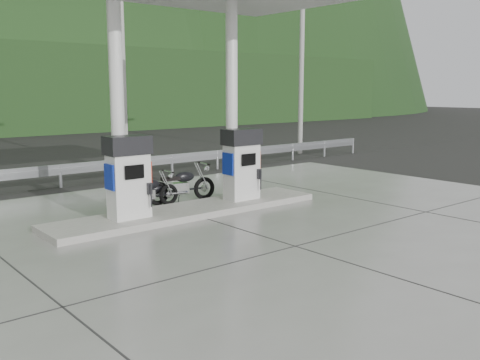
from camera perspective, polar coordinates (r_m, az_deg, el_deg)
ground at (r=10.93m, az=2.15°, el=-6.02°), size 160.00×160.00×0.00m
forecourt_apron at (r=10.93m, az=2.15°, el=-5.97°), size 18.00×14.00×0.02m
pump_island at (r=12.82m, az=-5.33°, el=-3.27°), size 7.00×1.40×0.15m
gas_pump_left at (r=11.83m, az=-11.81°, el=0.29°), size 0.95×0.55×1.80m
gas_pump_right at (r=13.60m, az=0.18°, el=1.69°), size 0.95×0.55×1.80m
canopy_column_left at (r=12.03m, az=-12.98°, el=8.06°), size 0.30×0.30×5.00m
canopy_column_right at (r=13.78m, az=-0.90°, el=8.47°), size 0.30×0.30×5.00m
guardrail at (r=17.47m, az=-15.62°, el=1.90°), size 26.00×0.16×1.42m
road at (r=20.78m, az=-19.50°, el=0.91°), size 60.00×7.00×0.01m
utility_pole_b at (r=19.58m, az=-12.45°, el=12.48°), size 0.22×0.22×8.00m
utility_pole_c at (r=25.04m, az=6.58°, el=11.96°), size 0.22×0.22×8.00m
motorcycle_left at (r=14.11m, az=-6.26°, el=-0.61°), size 1.90×0.81×0.87m
motorcycle_right at (r=13.50m, az=-9.81°, el=-1.36°), size 1.64×0.52×0.77m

